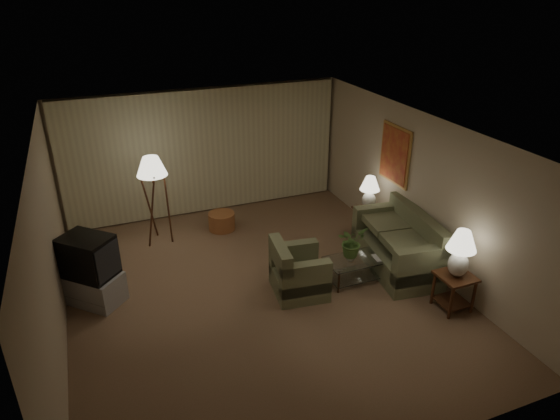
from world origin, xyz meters
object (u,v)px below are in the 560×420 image
object	(u,v)px
armchair	(299,273)
table_lamp_near	(461,249)
sofa	(397,247)
floor_lamp	(155,199)
tv_cabinet	(94,288)
vase	(350,257)
side_table_far	(367,217)
crt_tv	(88,256)
ottoman	(222,221)
side_table_near	(454,286)
table_lamp_far	(370,190)
coffee_table	(357,266)

from	to	relation	value
armchair	table_lamp_near	size ratio (longest dim) A/B	1.38
sofa	floor_lamp	distance (m)	4.57
tv_cabinet	vase	distance (m)	4.19
table_lamp_near	tv_cabinet	distance (m)	5.73
side_table_far	crt_tv	world-z (taller)	crt_tv
tv_cabinet	ottoman	distance (m)	3.07
side_table_near	side_table_far	bearing A→B (deg)	90.00
sofa	side_table_near	distance (m)	1.36
table_lamp_near	ottoman	size ratio (longest dim) A/B	1.43
armchair	vase	xyz separation A→B (m)	(0.91, -0.04, 0.13)
ottoman	floor_lamp	bearing A→B (deg)	-178.02
sofa	table_lamp_far	world-z (taller)	table_lamp_far
crt_tv	vase	bearing A→B (deg)	30.14
table_lamp_far	floor_lamp	world-z (taller)	floor_lamp
sofa	floor_lamp	xyz separation A→B (m)	(-3.76, 2.55, 0.50)
tv_cabinet	table_lamp_far	bearing A→B (deg)	47.86
sofa	tv_cabinet	xyz separation A→B (m)	(-5.05, 0.92, -0.17)
sofa	armchair	bearing A→B (deg)	-80.87
table_lamp_near	table_lamp_far	distance (m)	2.60
floor_lamp	armchair	bearing A→B (deg)	-54.53
armchair	coffee_table	size ratio (longest dim) A/B	0.98
table_lamp_far	coffee_table	distance (m)	1.82
table_lamp_near	sofa	bearing A→B (deg)	96.34
floor_lamp	ottoman	distance (m)	1.48
side_table_far	sofa	bearing A→B (deg)	-96.84
side_table_far	armchair	bearing A→B (deg)	-147.53
table_lamp_far	crt_tv	world-z (taller)	table_lamp_far
table_lamp_near	side_table_far	bearing A→B (deg)	90.00
armchair	sofa	bearing A→B (deg)	-81.38
coffee_table	vase	xyz separation A→B (m)	(-0.15, 0.00, 0.21)
sofa	table_lamp_far	size ratio (longest dim) A/B	3.18
crt_tv	vase	size ratio (longest dim) A/B	6.17
vase	crt_tv	bearing A→B (deg)	165.94
table_lamp_far	ottoman	world-z (taller)	table_lamp_far
floor_lamp	ottoman	bearing A→B (deg)	1.98
crt_tv	vase	world-z (taller)	crt_tv
tv_cabinet	armchair	bearing A→B (deg)	27.03
coffee_table	crt_tv	size ratio (longest dim) A/B	1.15
tv_cabinet	crt_tv	bearing A→B (deg)	0.00
sofa	crt_tv	size ratio (longest dim) A/B	2.26
side_table_near	tv_cabinet	bearing A→B (deg)	156.44
armchair	ottoman	bearing A→B (deg)	19.16
armchair	side_table_near	distance (m)	2.43
sofa	floor_lamp	bearing A→B (deg)	-116.69
table_lamp_near	coffee_table	distance (m)	1.77
armchair	tv_cabinet	xyz separation A→B (m)	(-3.15, 0.97, -0.11)
table_lamp_far	side_table_far	bearing A→B (deg)	180.00
table_lamp_far	vase	size ratio (longest dim) A/B	4.39
table_lamp_near	table_lamp_far	bearing A→B (deg)	90.00
table_lamp_near	crt_tv	bearing A→B (deg)	156.44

